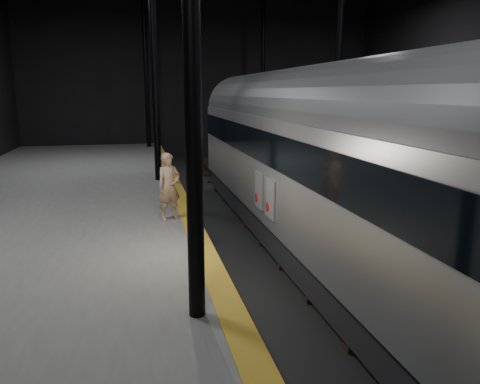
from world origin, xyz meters
name	(u,v)px	position (x,y,z in m)	size (l,w,h in m)	color
ground	(322,266)	(0.00, 0.00, 0.00)	(44.00, 44.00, 0.00)	black
platform_left	(13,271)	(-7.50, 0.00, 0.50)	(9.00, 43.80, 1.00)	#555552
tactile_strip	(198,237)	(-3.25, 0.00, 1.00)	(0.50, 43.80, 0.01)	olive
track	(322,263)	(0.00, 0.00, 0.07)	(2.40, 43.00, 0.24)	#3F3328
train	(310,154)	(0.00, 1.07, 2.82)	(2.83, 18.90, 5.05)	#ADB0B6
woman	(169,186)	(-3.80, 1.86, 1.93)	(0.68, 0.45, 1.86)	tan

